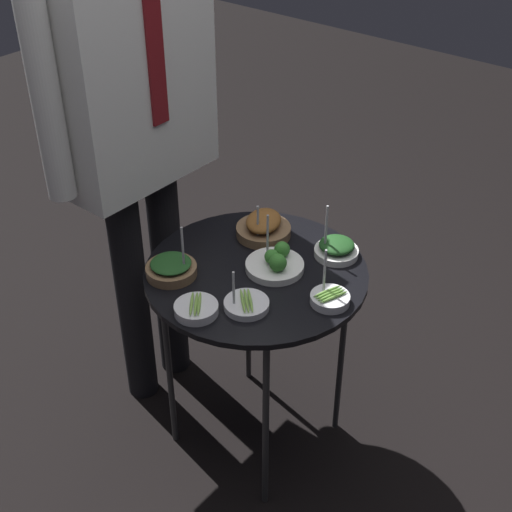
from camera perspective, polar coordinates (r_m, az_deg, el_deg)
ground_plane at (r=2.57m, az=-0.00°, el=-13.89°), size 8.00×8.00×0.00m
serving_cart at (r=2.12m, az=-0.00°, el=-2.25°), size 0.66×0.66×0.70m
bowl_roast_center at (r=2.23m, az=0.60°, el=2.35°), size 0.17×0.17×0.13m
bowl_broccoli_mid_left at (r=2.08m, az=1.58°, el=-0.56°), size 0.17×0.17×0.16m
bowl_asparagus_back_left at (r=1.94m, az=-4.85°, el=-4.20°), size 0.12×0.12×0.04m
bowl_asparagus_mid_right at (r=1.95m, az=-0.78°, el=-3.87°), size 0.13×0.13×0.12m
bowl_spinach_near_rim at (r=2.08m, az=-6.79°, el=-0.96°), size 0.15×0.15×0.17m
bowl_spinach_front_right at (r=2.16m, az=6.45°, el=0.60°), size 0.13×0.13×0.18m
bowl_asparagus_front_center at (r=1.97m, az=5.93°, el=-3.36°), size 0.11×0.11×0.16m
waiter_figure at (r=2.17m, az=-9.96°, el=12.10°), size 0.65×0.24×1.76m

